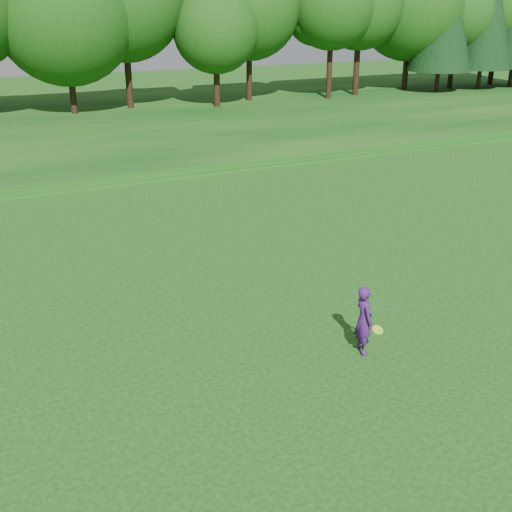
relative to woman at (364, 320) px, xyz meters
name	(u,v)px	position (x,y,z in m)	size (l,w,h in m)	color
ground	(287,411)	(-2.88, -1.41, -0.88)	(140.00, 140.00, 0.00)	#0C4310
berm	(41,129)	(-2.88, 32.59, -0.58)	(130.00, 30.00, 0.60)	#0C4310
walking_path	(87,185)	(-2.88, 18.59, -0.86)	(130.00, 1.60, 0.04)	gray
treeline	(17,1)	(-2.88, 36.59, 7.22)	(104.00, 7.00, 15.00)	#1A420F
woman	(364,320)	(0.00, 0.00, 0.00)	(0.52, 0.90, 1.76)	#451769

